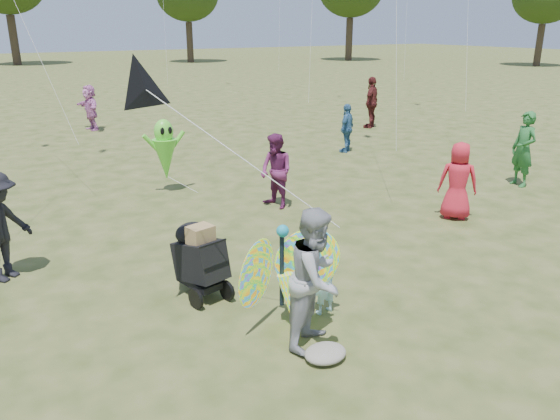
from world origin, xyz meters
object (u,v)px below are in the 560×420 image
object	(u,v)px
crowd_e	(276,171)
crowd_j	(90,108)
crowd_a	(458,181)
alien_kite	(165,152)
adult_man	(316,278)
butterfly_kite	(285,278)
crowd_c	(347,128)
crowd_h	(372,102)
child_girl	(325,281)
jogging_stroller	(199,255)
crowd_f	(524,149)

from	to	relation	value
crowd_e	crowd_j	bearing A→B (deg)	176.48
crowd_a	alien_kite	world-z (taller)	alien_kite
adult_man	crowd_a	xyz separation A→B (m)	(5.09, 2.36, -0.09)
butterfly_kite	crowd_c	bearing A→B (deg)	48.15
crowd_c	crowd_h	xyz separation A→B (m)	(3.39, 2.90, 0.21)
child_girl	butterfly_kite	size ratio (longest dim) A/B	0.55
crowd_e	jogging_stroller	size ratio (longest dim) A/B	1.45
child_girl	crowd_h	world-z (taller)	crowd_h
jogging_stroller	butterfly_kite	world-z (taller)	butterfly_kite
butterfly_kite	crowd_j	bearing A→B (deg)	85.99
crowd_h	adult_man	bearing A→B (deg)	15.70
crowd_h	crowd_f	bearing A→B (deg)	44.09
child_girl	adult_man	bearing A→B (deg)	42.97
child_girl	crowd_h	bearing A→B (deg)	-135.59
crowd_e	crowd_j	size ratio (longest dim) A/B	0.96
crowd_f	crowd_j	size ratio (longest dim) A/B	1.09
butterfly_kite	jogging_stroller	bearing A→B (deg)	113.36
child_girl	crowd_c	xyz separation A→B (m)	(6.40, 7.85, 0.27)
crowd_a	butterfly_kite	size ratio (longest dim) A/B	0.91
crowd_c	child_girl	bearing A→B (deg)	19.68
adult_man	crowd_h	distance (m)	15.30
adult_man	butterfly_kite	distance (m)	0.60
crowd_c	crowd_e	size ratio (longest dim) A/B	0.93
child_girl	crowd_e	world-z (taller)	crowd_e
crowd_h	crowd_j	size ratio (longest dim) A/B	1.15
crowd_c	jogging_stroller	xyz separation A→B (m)	(-7.64, -6.44, -0.13)
crowd_j	crowd_a	bearing A→B (deg)	7.67
crowd_a	alien_kite	xyz separation A→B (m)	(-4.44, 4.75, 0.18)
crowd_c	butterfly_kite	bearing A→B (deg)	17.05
crowd_c	crowd_f	distance (m)	5.37
child_girl	crowd_j	size ratio (longest dim) A/B	0.57
adult_man	crowd_e	world-z (taller)	adult_man
crowd_j	alien_kite	distance (m)	9.20
crowd_c	jogging_stroller	distance (m)	9.99
adult_man	crowd_a	distance (m)	5.61
crowd_a	butterfly_kite	xyz separation A→B (m)	(-5.19, -1.81, -0.11)
child_girl	crowd_e	bearing A→B (deg)	-115.63
jogging_stroller	alien_kite	size ratio (longest dim) A/B	0.64
crowd_e	crowd_f	world-z (taller)	crowd_f
crowd_f	crowd_h	distance (m)	8.33
crowd_a	crowd_h	world-z (taller)	crowd_h
crowd_a	crowd_j	xyz separation A→B (m)	(-4.08, 13.94, 0.04)
crowd_h	jogging_stroller	distance (m)	14.45
child_girl	crowd_f	world-z (taller)	crowd_f
alien_kite	crowd_h	bearing A→B (deg)	23.39
child_girl	butterfly_kite	world-z (taller)	butterfly_kite
crowd_h	jogging_stroller	size ratio (longest dim) A/B	1.73
crowd_c	crowd_f	bearing A→B (deg)	73.69
crowd_f	alien_kite	xyz separation A→B (m)	(-7.65, 3.90, 0.06)
crowd_h	alien_kite	xyz separation A→B (m)	(-9.67, -4.18, 0.01)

